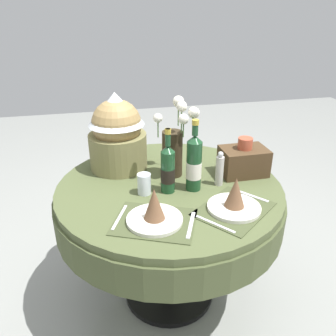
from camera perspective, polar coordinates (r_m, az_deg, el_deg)
The scene contains 11 objects.
ground at distance 2.21m, azimuth 0.17°, elevation -19.87°, with size 8.00×8.00×0.00m, color gray.
dining_table at distance 1.82m, azimuth 0.20°, elevation -6.33°, with size 1.17×1.17×0.74m.
place_setting_left at distance 1.45m, azimuth -2.27°, elevation -7.40°, with size 0.42×0.37×0.16m.
place_setting_right at distance 1.56m, azimuth 11.00°, elevation -5.34°, with size 0.43×0.41×0.16m.
flower_vase at distance 1.79m, azimuth 1.14°, elevation 4.10°, with size 0.24×0.23×0.41m.
wine_bottle_left at distance 1.64m, azimuth -0.03°, elevation -0.14°, with size 0.07×0.07×0.32m.
wine_bottle_rear at distance 1.66m, azimuth 4.34°, elevation 0.81°, with size 0.08×0.08×0.36m.
tumbler_near_right at distance 1.66m, azimuth -3.98°, elevation -2.65°, with size 0.07×0.07×0.10m, color silver.
pepper_mill at distance 1.74m, azimuth 8.56°, elevation -0.26°, with size 0.04×0.04×0.18m.
gift_tub_back_left at distance 1.88m, azimuth -8.49°, elevation 6.31°, with size 0.32×0.32×0.43m.
woven_basket_side_right at distance 1.88m, azimuth 12.43°, elevation 1.26°, with size 0.24×0.17×0.21m.
Camera 1 is at (-0.35, -1.51, 1.58)m, focal length 36.68 mm.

